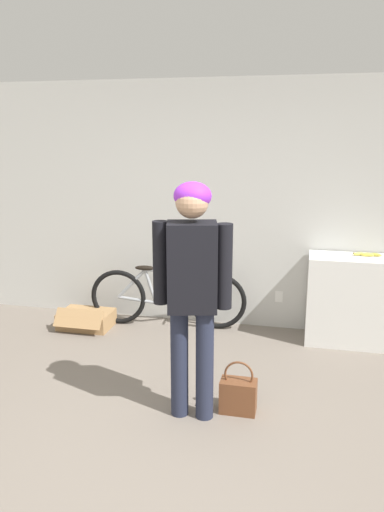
{
  "coord_description": "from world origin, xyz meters",
  "views": [
    {
      "loc": [
        0.78,
        -2.53,
        2.04
      ],
      "look_at": [
        0.03,
        0.73,
        1.22
      ],
      "focal_mm": 35.0,
      "sensor_mm": 36.0,
      "label": 1
    }
  ],
  "objects_px": {
    "bicycle": "(167,297)",
    "banana": "(367,254)",
    "person": "(192,278)",
    "cardboard_box": "(86,319)",
    "handbag": "(238,395)"
  },
  "relations": [
    {
      "from": "handbag",
      "to": "cardboard_box",
      "type": "distance_m",
      "value": 2.27
    },
    {
      "from": "person",
      "to": "handbag",
      "type": "relative_size",
      "value": 4.23
    },
    {
      "from": "person",
      "to": "cardboard_box",
      "type": "bearing_deg",
      "value": 122.55
    },
    {
      "from": "cardboard_box",
      "to": "banana",
      "type": "bearing_deg",
      "value": 5.5
    },
    {
      "from": "banana",
      "to": "cardboard_box",
      "type": "distance_m",
      "value": 2.99
    },
    {
      "from": "person",
      "to": "bicycle",
      "type": "distance_m",
      "value": 1.95
    },
    {
      "from": "bicycle",
      "to": "handbag",
      "type": "bearing_deg",
      "value": -62.66
    },
    {
      "from": "bicycle",
      "to": "banana",
      "type": "xyz_separation_m",
      "value": [
        2.01,
        0.05,
        0.57
      ]
    },
    {
      "from": "cardboard_box",
      "to": "handbag",
      "type": "bearing_deg",
      "value": -35.78
    },
    {
      "from": "person",
      "to": "cardboard_box",
      "type": "distance_m",
      "value": 2.31
    },
    {
      "from": "person",
      "to": "banana",
      "type": "xyz_separation_m",
      "value": [
        1.35,
        1.73,
        -0.16
      ]
    },
    {
      "from": "person",
      "to": "bicycle",
      "type": "relative_size",
      "value": 1.02
    },
    {
      "from": "person",
      "to": "banana",
      "type": "bearing_deg",
      "value": 38.22
    },
    {
      "from": "person",
      "to": "handbag",
      "type": "height_order",
      "value": "person"
    },
    {
      "from": "banana",
      "to": "bicycle",
      "type": "bearing_deg",
      "value": -178.7
    }
  ]
}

